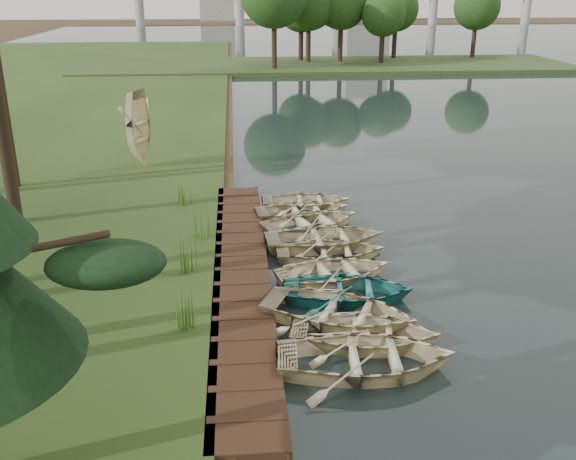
{
  "coord_description": "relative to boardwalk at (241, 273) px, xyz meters",
  "views": [
    {
      "loc": [
        -1.66,
        -17.24,
        8.12
      ],
      "look_at": [
        -0.14,
        0.94,
        1.1
      ],
      "focal_mm": 40.0,
      "sensor_mm": 36.0,
      "label": 1
    }
  ],
  "objects": [
    {
      "name": "rowboat_4",
      "position": [
        2.68,
        -0.54,
        0.26
      ],
      "size": [
        3.88,
        3.13,
        0.71
      ],
      "primitive_type": "imported",
      "rotation": [
        0.0,
        0.0,
        1.79
      ],
      "color": "beige",
      "rests_on": "water"
    },
    {
      "name": "rowboat_9",
      "position": [
        2.58,
        5.97,
        0.25
      ],
      "size": [
        3.44,
        2.49,
        0.7
      ],
      "primitive_type": "imported",
      "rotation": [
        0.0,
        0.0,
        1.55
      ],
      "color": "beige",
      "rests_on": "water"
    },
    {
      "name": "reeds_3",
      "position": [
        -2.02,
        5.87,
        0.6
      ],
      "size": [
        0.6,
        0.6,
        0.9
      ],
      "primitive_type": "cone",
      "color": "#3F661E",
      "rests_on": "bank"
    },
    {
      "name": "rowboat_3",
      "position": [
        2.87,
        -1.79,
        0.27
      ],
      "size": [
        3.8,
        2.89,
        0.74
      ],
      "primitive_type": "imported",
      "rotation": [
        0.0,
        0.0,
        1.47
      ],
      "color": "teal",
      "rests_on": "water"
    },
    {
      "name": "rowboat_5",
      "position": [
        2.79,
        1.0,
        0.25
      ],
      "size": [
        3.43,
        2.45,
        0.71
      ],
      "primitive_type": "imported",
      "rotation": [
        0.0,
        0.0,
        1.57
      ],
      "color": "beige",
      "rests_on": "water"
    },
    {
      "name": "ground",
      "position": [
        1.6,
        0.0,
        -0.15
      ],
      "size": [
        300.0,
        300.0,
        0.0
      ],
      "primitive_type": "plane",
      "color": "#3D2F1D"
    },
    {
      "name": "reeds_0",
      "position": [
        -1.34,
        -3.33,
        0.65
      ],
      "size": [
        0.6,
        0.6,
        1.0
      ],
      "primitive_type": "cone",
      "color": "#3F661E",
      "rests_on": "bank"
    },
    {
      "name": "boardwalk",
      "position": [
        0.0,
        0.0,
        0.0
      ],
      "size": [
        1.6,
        16.0,
        0.3
      ],
      "primitive_type": "cube",
      "color": "#342014",
      "rests_on": "ground"
    },
    {
      "name": "peninsula",
      "position": [
        9.6,
        50.0,
        0.08
      ],
      "size": [
        50.0,
        14.0,
        0.45
      ],
      "primitive_type": "cube",
      "color": "#32451E",
      "rests_on": "ground"
    },
    {
      "name": "rowboat_7",
      "position": [
        2.51,
        3.62,
        0.28
      ],
      "size": [
        4.32,
        3.72,
        0.75
      ],
      "primitive_type": "imported",
      "rotation": [
        0.0,
        0.0,
        1.94
      ],
      "color": "beige",
      "rests_on": "water"
    },
    {
      "name": "reeds_1",
      "position": [
        -1.53,
        -0.15,
        0.67
      ],
      "size": [
        0.6,
        0.6,
        1.04
      ],
      "primitive_type": "cone",
      "color": "#3F661E",
      "rests_on": "bank"
    },
    {
      "name": "rowboat_8",
      "position": [
        2.32,
        4.88,
        0.26
      ],
      "size": [
        3.79,
        2.95,
        0.72
      ],
      "primitive_type": "imported",
      "rotation": [
        0.0,
        0.0,
        1.71
      ],
      "color": "beige",
      "rests_on": "water"
    },
    {
      "name": "far_trees",
      "position": [
        6.27,
        50.0,
        6.28
      ],
      "size": [
        45.6,
        5.6,
        8.8
      ],
      "color": "black",
      "rests_on": "peninsula"
    },
    {
      "name": "rowboat_2",
      "position": [
        2.4,
        -3.02,
        0.31
      ],
      "size": [
        4.8,
        4.23,
        0.82
      ],
      "primitive_type": "imported",
      "rotation": [
        0.0,
        0.0,
        1.14
      ],
      "color": "beige",
      "rests_on": "water"
    },
    {
      "name": "reeds_2",
      "position": [
        -1.28,
        2.6,
        0.69
      ],
      "size": [
        0.6,
        0.6,
        1.07
      ],
      "primitive_type": "cone",
      "color": "#3F661E",
      "rests_on": "bank"
    },
    {
      "name": "rowboat_1",
      "position": [
        2.87,
        -4.09,
        0.27
      ],
      "size": [
        4.0,
        3.18,
        0.74
      ],
      "primitive_type": "imported",
      "rotation": [
        0.0,
        0.0,
        1.38
      ],
      "color": "beige",
      "rests_on": "water"
    },
    {
      "name": "rowboat_6",
      "position": [
        2.75,
        1.99,
        0.31
      ],
      "size": [
        4.13,
        3.09,
        0.81
      ],
      "primitive_type": "imported",
      "rotation": [
        0.0,
        0.0,
        1.64
      ],
      "color": "beige",
      "rests_on": "water"
    },
    {
      "name": "rowboat_0",
      "position": [
        2.68,
        -5.2,
        0.31
      ],
      "size": [
        4.17,
        3.09,
        0.83
      ],
      "primitive_type": "imported",
      "rotation": [
        0.0,
        0.0,
        1.51
      ],
      "color": "beige",
      "rests_on": "water"
    },
    {
      "name": "stored_rowboat",
      "position": [
        -4.33,
        11.7,
        0.51
      ],
      "size": [
        4.14,
        3.6,
        0.72
      ],
      "primitive_type": "imported",
      "rotation": [
        3.14,
        0.0,
        1.18
      ],
      "color": "beige",
      "rests_on": "bank"
    }
  ]
}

